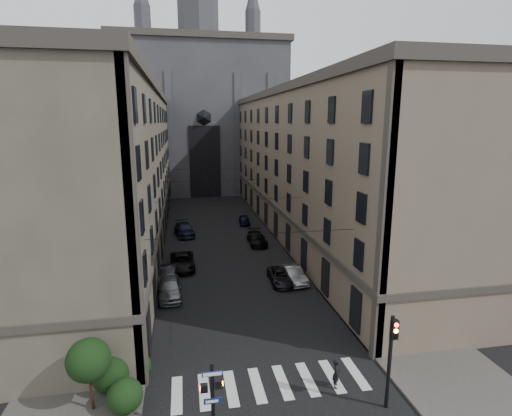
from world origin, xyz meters
TOP-DOWN VIEW (x-y plane):
  - sidewalk_left at (-10.50, 36.00)m, footprint 7.00×80.00m
  - sidewalk_right at (10.50, 36.00)m, footprint 7.00×80.00m
  - zebra_crossing at (0.00, 5.00)m, footprint 11.00×3.20m
  - building_left at (-13.44, 36.00)m, footprint 13.60×60.60m
  - building_right at (13.44, 36.00)m, footprint 13.60×60.60m
  - gothic_tower at (0.00, 74.96)m, footprint 35.00×23.00m
  - pedestrian_signal_left at (-3.51, 1.50)m, footprint 1.02×0.38m
  - traffic_light_right at (5.60, 1.92)m, footprint 0.34×0.50m
  - shrub_cluster at (-8.72, 5.01)m, footprint 3.90×4.40m
  - tram_wires at (0.00, 35.63)m, footprint 14.00×60.00m
  - car_left_near at (-5.89, 17.87)m, footprint 2.10×4.87m
  - car_left_midnear at (-6.20, 21.39)m, footprint 1.99×4.43m
  - car_left_midfar at (-4.83, 24.57)m, footprint 2.55×5.36m
  - car_left_far at (-4.50, 36.98)m, footprint 2.92×5.66m
  - car_right_near at (5.36, 19.20)m, footprint 1.98×4.50m
  - car_right_midnear at (4.20, 19.12)m, footprint 2.27×4.64m
  - car_right_midfar at (4.20, 31.38)m, footprint 2.08×5.00m
  - car_right_far at (4.21, 41.32)m, footprint 1.76×3.83m
  - pedestrian at (3.61, 4.04)m, footprint 0.63×0.74m

SIDE VIEW (x-z plane):
  - zebra_crossing at x=0.00m, z-range 0.00..0.01m
  - sidewalk_left at x=-10.50m, z-range 0.00..0.15m
  - sidewalk_right at x=10.50m, z-range 0.00..0.15m
  - car_right_midnear at x=4.20m, z-range 0.00..1.27m
  - car_right_far at x=4.21m, z-range 0.00..1.27m
  - car_left_midnear at x=-6.20m, z-range 0.00..1.41m
  - car_right_near at x=5.36m, z-range 0.00..1.44m
  - car_right_midfar at x=4.20m, z-range 0.00..1.45m
  - car_left_midfar at x=-4.83m, z-range 0.00..1.48m
  - car_left_far at x=-4.50m, z-range 0.00..1.57m
  - car_left_near at x=-5.89m, z-range 0.00..1.64m
  - pedestrian at x=3.61m, z-range 0.00..1.73m
  - shrub_cluster at x=-8.72m, z-range -0.15..3.75m
  - pedestrian_signal_left at x=-3.51m, z-range 0.32..4.32m
  - traffic_light_right at x=5.60m, z-range 0.69..5.89m
  - tram_wires at x=0.00m, z-range 7.03..7.46m
  - building_left at x=-13.44m, z-range -0.08..18.77m
  - building_right at x=13.44m, z-range -0.08..18.77m
  - gothic_tower at x=0.00m, z-range -11.20..46.80m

